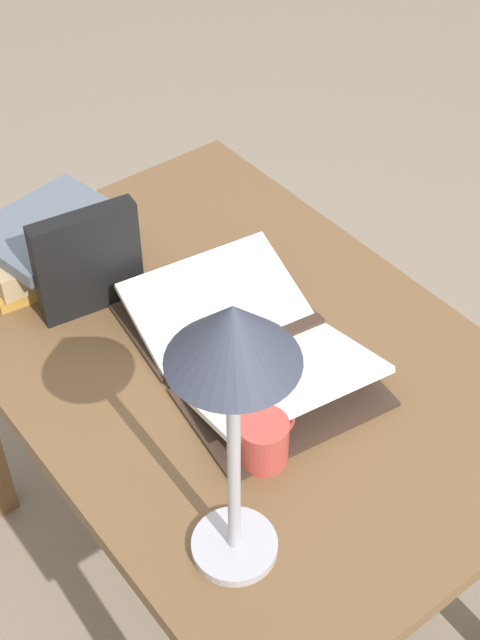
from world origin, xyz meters
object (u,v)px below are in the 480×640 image
(book_standing_upright, at_px, (88,262))
(reading_lamp, at_px, (233,366))
(open_book, at_px, (247,345))
(book_stack_tall, at_px, (53,244))
(coffee_mug, at_px, (264,440))

(book_standing_upright, distance_m, reading_lamp, 0.65)
(open_book, xyz_separation_m, book_stack_tall, (0.43, 0.15, 0.03))
(open_book, xyz_separation_m, coffee_mug, (-0.20, 0.12, 0.02))
(book_stack_tall, xyz_separation_m, book_standing_upright, (-0.15, 0.00, 0.05))
(book_standing_upright, relative_size, coffee_mug, 1.90)
(book_standing_upright, height_order, coffee_mug, book_standing_upright)
(open_book, distance_m, reading_lamp, 0.54)
(book_stack_tall, distance_m, coffee_mug, 0.62)
(book_stack_tall, distance_m, book_standing_upright, 0.16)
(coffee_mug, bearing_deg, book_standing_upright, 3.28)
(open_book, relative_size, coffee_mug, 4.57)
(book_standing_upright, bearing_deg, book_stack_tall, 7.78)
(reading_lamp, bearing_deg, book_standing_upright, -10.86)
(reading_lamp, xyz_separation_m, coffee_mug, (0.11, -0.14, -0.35))
(open_book, bearing_deg, reading_lamp, 147.16)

